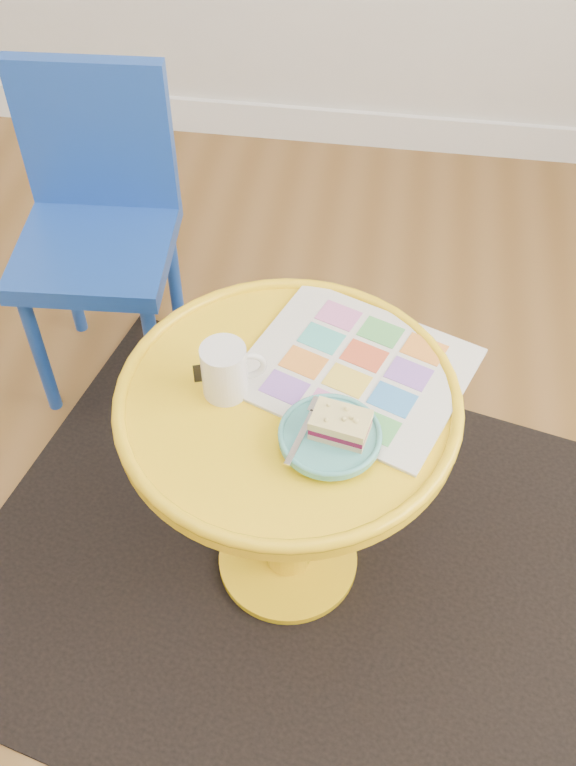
# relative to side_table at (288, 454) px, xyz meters

# --- Properties ---
(rug) EXTENTS (1.52, 1.37, 0.01)m
(rug) POSITION_rel_side_table_xyz_m (0.00, 0.00, -0.39)
(rug) COLOR black
(rug) RESTS_ON ground
(side_table) EXTENTS (0.58, 0.58, 0.55)m
(side_table) POSITION_rel_side_table_xyz_m (0.00, 0.00, 0.00)
(side_table) COLOR yellow
(side_table) RESTS_ON ground
(chair) EXTENTS (0.36, 0.36, 0.77)m
(chair) POSITION_rel_side_table_xyz_m (-0.51, 0.56, 0.05)
(chair) COLOR #1941A2
(chair) RESTS_ON ground
(newspaper) EXTENTS (0.45, 0.42, 0.01)m
(newspaper) POSITION_rel_side_table_xyz_m (0.11, 0.08, 0.16)
(newspaper) COLOR silver
(newspaper) RESTS_ON side_table
(mug) EXTENTS (0.11, 0.08, 0.10)m
(mug) POSITION_rel_side_table_xyz_m (-0.10, 0.00, 0.21)
(mug) COLOR white
(mug) RESTS_ON side_table
(plate) EXTENTS (0.16, 0.16, 0.02)m
(plate) POSITION_rel_side_table_xyz_m (0.08, -0.08, 0.17)
(plate) COLOR #4EA6A2
(plate) RESTS_ON newspaper
(cake_slice) EXTENTS (0.10, 0.08, 0.04)m
(cake_slice) POSITION_rel_side_table_xyz_m (0.09, -0.08, 0.20)
(cake_slice) COLOR #D3BC8C
(cake_slice) RESTS_ON plate
(fork) EXTENTS (0.05, 0.14, 0.00)m
(fork) POSITION_rel_side_table_xyz_m (0.04, -0.08, 0.18)
(fork) COLOR silver
(fork) RESTS_ON plate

